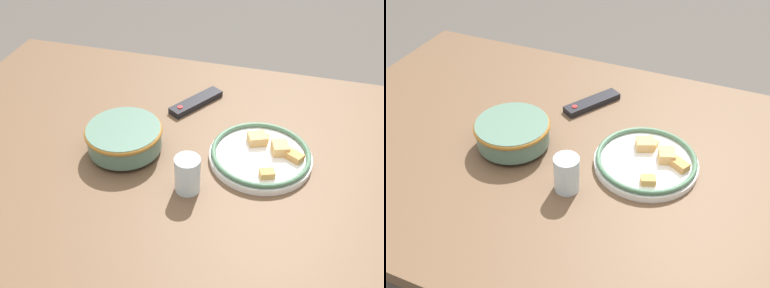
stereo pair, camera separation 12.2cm
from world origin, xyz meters
The scene contains 5 objects.
dining_table centered at (0.00, 0.00, 0.70)m, with size 1.59×1.03×0.77m.
noodle_bowl centered at (-0.16, -0.04, 0.82)m, with size 0.21×0.21×0.08m.
food_plate centered at (0.22, 0.02, 0.79)m, with size 0.28×0.28×0.05m.
tv_remote centered at (-0.02, 0.24, 0.78)m, with size 0.14×0.19×0.02m.
drinking_glass centered at (0.05, -0.14, 0.82)m, with size 0.07×0.07×0.10m.
Camera 2 is at (0.40, -0.88, 1.58)m, focal length 42.00 mm.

